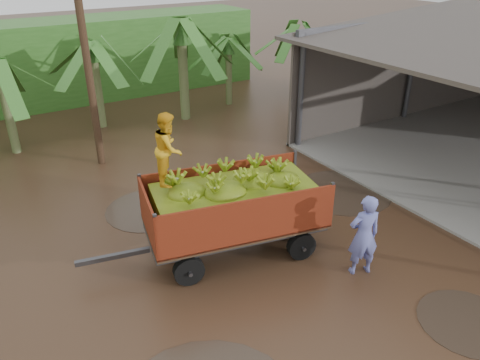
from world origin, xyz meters
The scene contains 5 objects.
ground centered at (0.00, 0.00, 0.00)m, with size 100.00×100.00×0.00m, color black.
hedge_north centered at (-2.00, 16.00, 1.80)m, with size 22.00×3.00×3.60m, color #2D661E.
banana_trailer centered at (-0.08, 1.44, 1.25)m, with size 5.72×2.77×3.48m.
man_blue centered at (1.88, -0.79, 0.97)m, with size 0.70×0.46×1.93m, color #686FBF.
utility_pole centered at (-1.20, 8.08, 4.21)m, with size 1.20×0.24×8.31m.
Camera 1 is at (-4.90, -6.52, 6.58)m, focal length 35.00 mm.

